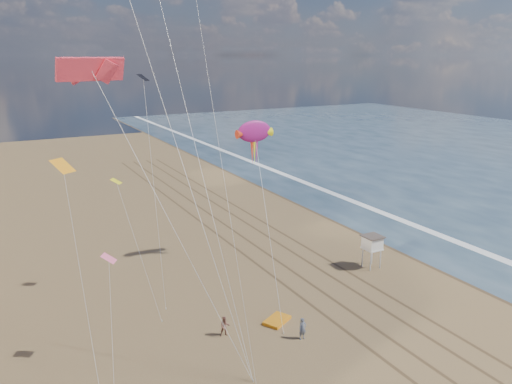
{
  "coord_description": "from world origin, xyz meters",
  "views": [
    {
      "loc": [
        -24.73,
        -13.12,
        21.69
      ],
      "look_at": [
        -3.76,
        26.0,
        9.5
      ],
      "focal_mm": 35.0,
      "sensor_mm": 36.0,
      "label": 1
    }
  ],
  "objects_px": {
    "kite_flyer_b": "(225,326)",
    "grounded_kite": "(277,320)",
    "lifeguard_stand": "(372,243)",
    "show_kite": "(254,132)",
    "kite_flyer_a": "(303,329)"
  },
  "relations": [
    {
      "from": "grounded_kite",
      "to": "kite_flyer_b",
      "type": "xyz_separation_m",
      "value": [
        -4.78,
        0.09,
        0.71
      ]
    },
    {
      "from": "show_kite",
      "to": "grounded_kite",
      "type": "bearing_deg",
      "value": -110.32
    },
    {
      "from": "lifeguard_stand",
      "to": "kite_flyer_a",
      "type": "distance_m",
      "value": 16.37
    },
    {
      "from": "kite_flyer_b",
      "to": "grounded_kite",
      "type": "bearing_deg",
      "value": 13.76
    },
    {
      "from": "show_kite",
      "to": "kite_flyer_b",
      "type": "distance_m",
      "value": 20.98
    },
    {
      "from": "grounded_kite",
      "to": "kite_flyer_a",
      "type": "bearing_deg",
      "value": -110.66
    },
    {
      "from": "lifeguard_stand",
      "to": "show_kite",
      "type": "bearing_deg",
      "value": 139.23
    },
    {
      "from": "grounded_kite",
      "to": "kite_flyer_a",
      "type": "relative_size",
      "value": 1.29
    },
    {
      "from": "lifeguard_stand",
      "to": "kite_flyer_b",
      "type": "distance_m",
      "value": 19.96
    },
    {
      "from": "lifeguard_stand",
      "to": "grounded_kite",
      "type": "bearing_deg",
      "value": -161.02
    },
    {
      "from": "kite_flyer_a",
      "to": "kite_flyer_b",
      "type": "height_order",
      "value": "kite_flyer_a"
    },
    {
      "from": "lifeguard_stand",
      "to": "show_kite",
      "type": "distance_m",
      "value": 16.96
    },
    {
      "from": "kite_flyer_b",
      "to": "kite_flyer_a",
      "type": "bearing_deg",
      "value": -17.56
    },
    {
      "from": "grounded_kite",
      "to": "show_kite",
      "type": "xyz_separation_m",
      "value": [
        4.91,
        13.24,
        13.88
      ]
    },
    {
      "from": "lifeguard_stand",
      "to": "kite_flyer_b",
      "type": "height_order",
      "value": "lifeguard_stand"
    }
  ]
}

